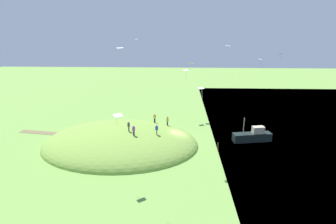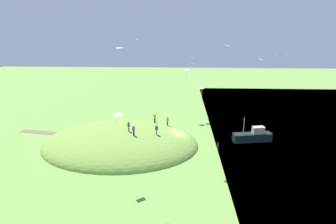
% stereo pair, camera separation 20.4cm
% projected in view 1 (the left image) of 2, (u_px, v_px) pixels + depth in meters
% --- Properties ---
extents(ground_plane, '(160.00, 160.00, 0.00)m').
position_uv_depth(ground_plane, '(179.00, 143.00, 44.09)').
color(ground_plane, '#6E9B43').
extents(grass_hill, '(24.65, 18.52, 5.48)m').
position_uv_depth(grass_hill, '(121.00, 145.00, 43.42)').
color(grass_hill, '#769F3F').
rests_on(grass_hill, ground_plane).
extents(dirt_path, '(10.12, 2.78, 0.04)m').
position_uv_depth(dirt_path, '(47.00, 133.00, 48.04)').
color(dirt_path, brown).
rests_on(dirt_path, ground_plane).
extents(boat_on_lake, '(6.44, 2.47, 4.14)m').
position_uv_depth(boat_on_lake, '(253.00, 136.00, 44.57)').
color(boat_on_lake, black).
rests_on(boat_on_lake, lake_water).
extents(person_with_child, '(0.52, 0.52, 1.61)m').
position_uv_depth(person_with_child, '(129.00, 125.00, 41.33)').
color(person_with_child, black).
rests_on(person_with_child, grass_hill).
extents(person_on_hilltop, '(0.49, 0.49, 1.71)m').
position_uv_depth(person_on_hilltop, '(155.00, 117.00, 46.82)').
color(person_on_hilltop, black).
rests_on(person_on_hilltop, grass_hill).
extents(person_watching_kites, '(0.46, 0.46, 1.60)m').
position_uv_depth(person_watching_kites, '(167.00, 120.00, 46.23)').
color(person_watching_kites, '#1A2C44').
rests_on(person_watching_kites, grass_hill).
extents(person_walking_path, '(0.49, 0.49, 1.58)m').
position_uv_depth(person_walking_path, '(157.00, 129.00, 41.00)').
color(person_walking_path, brown).
rests_on(person_walking_path, grass_hill).
extents(person_near_shore, '(0.59, 0.59, 1.59)m').
position_uv_depth(person_near_shore, '(134.00, 129.00, 40.11)').
color(person_near_shore, '#2F2A36').
rests_on(person_near_shore, grass_hill).
extents(kite_0, '(0.91, 1.05, 1.67)m').
position_uv_depth(kite_0, '(120.00, 49.00, 26.27)').
color(kite_0, white).
extents(kite_1, '(0.65, 0.90, 1.57)m').
position_uv_depth(kite_1, '(260.00, 60.00, 45.82)').
color(kite_1, white).
extents(kite_2, '(1.11, 0.80, 1.44)m').
position_uv_depth(kite_2, '(191.00, 64.00, 52.82)').
color(kite_2, white).
extents(kite_3, '(1.31, 1.21, 2.24)m').
position_uv_depth(kite_3, '(186.00, 71.00, 52.17)').
color(kite_3, white).
extents(kite_4, '(1.22, 1.15, 1.39)m').
position_uv_depth(kite_4, '(118.00, 116.00, 30.13)').
color(kite_4, silver).
extents(kite_5, '(1.25, 1.14, 1.29)m').
position_uv_depth(kite_5, '(280.00, 54.00, 44.38)').
color(kite_5, white).
extents(kite_6, '(0.52, 0.74, 1.61)m').
position_uv_depth(kite_6, '(228.00, 47.00, 30.87)').
color(kite_6, white).
extents(kite_7, '(0.98, 0.92, 2.00)m').
position_uv_depth(kite_7, '(201.00, 89.00, 33.79)').
color(kite_7, silver).
extents(kite_8, '(0.81, 0.97, 1.62)m').
position_uv_depth(kite_8, '(137.00, 40.00, 53.10)').
color(kite_8, white).
extents(mooring_post, '(0.14, 0.14, 1.28)m').
position_uv_depth(mooring_post, '(218.00, 146.00, 41.31)').
color(mooring_post, brown).
rests_on(mooring_post, ground_plane).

